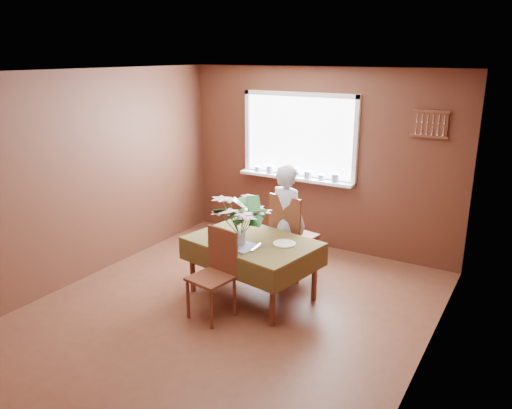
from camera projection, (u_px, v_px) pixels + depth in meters
The scene contains 15 objects.
floor at pixel (230, 310), 5.41m from camera, with size 4.50×4.50×0.00m, color #582D1E.
ceiling at pixel (226, 72), 4.68m from camera, with size 4.50×4.50×0.00m, color white.
wall_back at pixel (319, 160), 6.89m from camera, with size 4.00×4.00×0.00m, color brown.
wall_front at pixel (33, 284), 3.19m from camera, with size 4.00×4.00×0.00m, color brown.
wall_left at pixel (91, 175), 6.02m from camera, with size 4.50×4.50×0.00m, color brown.
wall_right at pixel (432, 234), 4.07m from camera, with size 4.50×4.50×0.00m, color brown.
window_assembly at pixel (298, 152), 6.97m from camera, with size 1.72×0.20×1.22m.
spoon_rack at pixel (430, 124), 5.98m from camera, with size 0.44×0.05×0.33m.
dining_table at pixel (252, 247), 5.56m from camera, with size 1.54×1.18×0.68m.
chair_far at pixel (290, 233), 6.07m from camera, with size 0.53×0.53×1.06m.
chair_near at pixel (216, 270), 5.18m from camera, with size 0.46×0.46×0.93m.
seated_woman at pixel (287, 222), 5.99m from camera, with size 0.52×0.34×1.43m, color white.
flower_bouquet at pixel (240, 216), 5.33m from camera, with size 0.58×0.58×0.49m.
side_plate at pixel (284, 244), 5.42m from camera, with size 0.25×0.25×0.01m, color white.
table_knife at pixel (256, 247), 5.32m from camera, with size 0.02×0.22×0.00m, color silver.
Camera 1 is at (2.71, -4.02, 2.67)m, focal length 35.00 mm.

